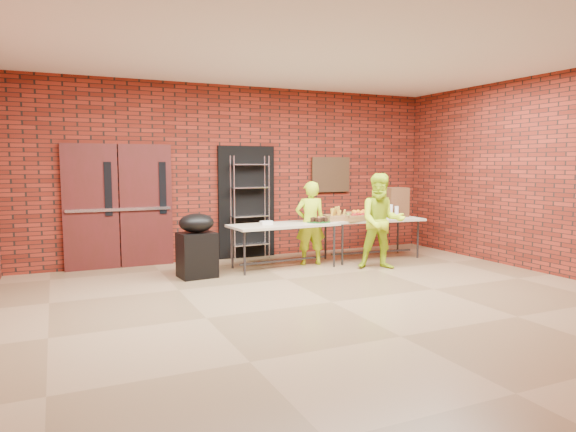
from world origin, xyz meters
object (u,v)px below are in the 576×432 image
(coffee_dispenser, at_px, (394,202))
(covered_grill, at_px, (197,245))
(table_left, at_px, (284,228))
(volunteer_man, at_px, (381,221))
(wire_rack, at_px, (250,208))
(volunteer_woman, at_px, (310,223))
(table_right, at_px, (372,222))

(coffee_dispenser, height_order, covered_grill, coffee_dispenser)
(coffee_dispenser, bearing_deg, table_left, -175.41)
(coffee_dispenser, distance_m, volunteer_man, 1.37)
(wire_rack, relative_size, table_left, 1.02)
(covered_grill, xyz_separation_m, volunteer_woman, (2.07, 0.18, 0.23))
(table_left, distance_m, volunteer_woman, 0.54)
(coffee_dispenser, relative_size, covered_grill, 0.56)
(table_left, relative_size, covered_grill, 1.87)
(volunteer_woman, bearing_deg, table_left, 18.64)
(table_right, height_order, coffee_dispenser, coffee_dispenser)
(table_left, relative_size, table_right, 0.98)
(covered_grill, bearing_deg, volunteer_woman, -0.57)
(table_left, bearing_deg, table_right, -1.29)
(covered_grill, bearing_deg, table_left, -1.19)
(volunteer_woman, bearing_deg, coffee_dispenser, -164.07)
(volunteer_man, bearing_deg, wire_rack, 157.92)
(coffee_dispenser, bearing_deg, volunteer_man, -135.10)
(covered_grill, xyz_separation_m, volunteer_man, (3.00, -0.64, 0.30))
(table_left, height_order, volunteer_man, volunteer_man)
(coffee_dispenser, bearing_deg, covered_grill, -175.51)
(table_left, xyz_separation_m, table_right, (1.84, 0.08, 0.00))
(wire_rack, distance_m, volunteer_man, 2.47)
(wire_rack, distance_m, volunteer_woman, 1.26)
(table_left, bearing_deg, coffee_dispenser, 0.72)
(table_right, bearing_deg, wire_rack, 160.83)
(table_right, relative_size, covered_grill, 1.90)
(volunteer_woman, height_order, volunteer_man, volunteer_man)
(covered_grill, height_order, volunteer_woman, volunteer_woman)
(coffee_dispenser, bearing_deg, volunteer_woman, -176.01)
(wire_rack, relative_size, volunteer_woman, 1.31)
(table_right, xyz_separation_m, coffee_dispenser, (0.57, 0.11, 0.34))
(table_left, xyz_separation_m, volunteer_woman, (0.54, 0.06, 0.04))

